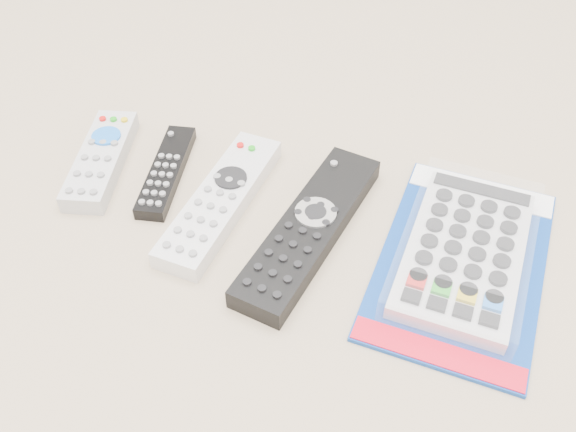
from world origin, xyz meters
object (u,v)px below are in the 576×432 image
(remote_silver_dvd, at_px, (221,200))
(remote_slim_black, at_px, (166,171))
(remote_small_grey, at_px, (101,159))
(remote_large_black, at_px, (309,229))
(jumbo_remote_packaged, at_px, (465,251))

(remote_silver_dvd, bearing_deg, remote_slim_black, 164.86)
(remote_small_grey, xyz_separation_m, remote_large_black, (0.28, -0.04, 0.00))
(remote_silver_dvd, relative_size, remote_large_black, 0.87)
(remote_small_grey, distance_m, jumbo_remote_packaged, 0.45)
(remote_slim_black, height_order, remote_silver_dvd, remote_silver_dvd)
(remote_small_grey, bearing_deg, remote_large_black, -20.39)
(remote_slim_black, relative_size, remote_silver_dvd, 0.70)
(remote_small_grey, xyz_separation_m, remote_silver_dvd, (0.17, -0.03, -0.00))
(remote_small_grey, bearing_deg, remote_silver_dvd, -20.84)
(remote_silver_dvd, xyz_separation_m, jumbo_remote_packaged, (0.28, -0.00, 0.00))
(remote_large_black, bearing_deg, remote_small_grey, -177.08)
(remote_slim_black, distance_m, remote_large_black, 0.20)
(remote_small_grey, height_order, remote_silver_dvd, same)
(remote_silver_dvd, bearing_deg, remote_small_grey, 177.18)
(remote_silver_dvd, height_order, remote_large_black, remote_large_black)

